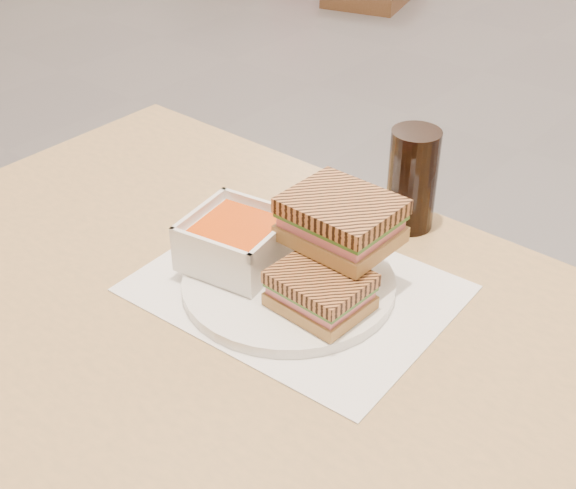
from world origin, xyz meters
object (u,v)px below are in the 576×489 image
Objects in this scene: plate at (289,283)px; cola_glass at (412,180)px; main_table at (276,399)px; panini_lower at (320,290)px; soup_bowl at (237,243)px.

plate is 0.24m from cola_glass.
plate is at bearing 118.44° from main_table.
main_table is 8.25× the size of cola_glass.
main_table is 0.15m from plate.
panini_lower is at bearing -16.66° from plate.
cola_glass reaches higher than panini_lower.
soup_bowl is 0.14m from panini_lower.
panini_lower is (0.06, -0.02, 0.03)m from plate.
panini_lower is at bearing 63.24° from main_table.
cola_glass is (-0.03, 0.24, 0.03)m from panini_lower.
cola_glass is at bearing 97.28° from panini_lower.
cola_glass is at bearing 91.03° from main_table.
soup_bowl is at bearing 153.03° from main_table.
main_table is 0.17m from panini_lower.
panini_lower reaches higher than main_table.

